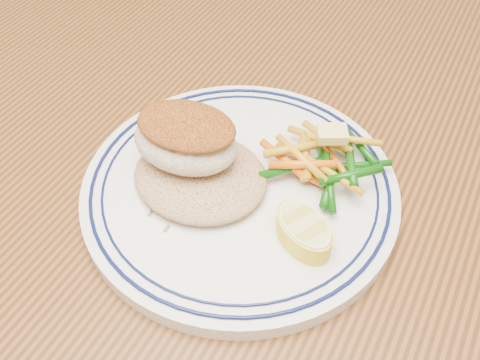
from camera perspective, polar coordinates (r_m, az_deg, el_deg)
name	(u,v)px	position (r m, az deg, el deg)	size (l,w,h in m)	color
dining_table	(201,241)	(0.56, -4.23, -6.50)	(1.50, 0.90, 0.75)	#43240D
plate	(240,188)	(0.46, 0.00, -0.88)	(0.27, 0.27, 0.02)	silver
rice_pilaf	(200,174)	(0.45, -4.27, 0.68)	(0.12, 0.10, 0.02)	#9F774F
fish_fillet	(186,138)	(0.44, -5.83, 4.49)	(0.10, 0.07, 0.05)	beige
vegetable_pile	(320,162)	(0.46, 8.57, 1.94)	(0.11, 0.10, 0.03)	#0C4A09
butter_pat	(332,134)	(0.46, 9.81, 4.87)	(0.02, 0.02, 0.01)	#ECDA73
lemon_wedge	(304,230)	(0.41, 6.83, -5.33)	(0.07, 0.07, 0.02)	yellow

